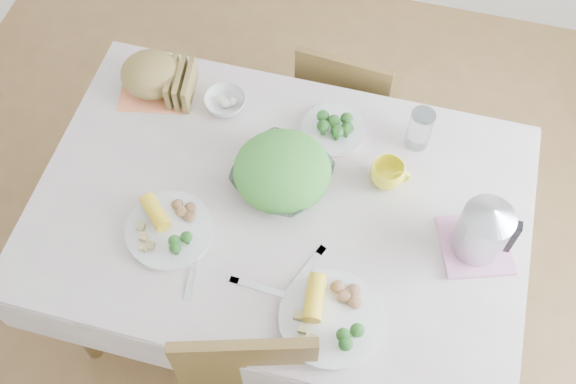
% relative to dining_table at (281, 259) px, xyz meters
% --- Properties ---
extents(floor, '(3.60, 3.60, 0.00)m').
position_rel_dining_table_xyz_m(floor, '(0.00, 0.00, -0.38)').
color(floor, olive).
rests_on(floor, ground).
extents(dining_table, '(1.40, 0.90, 0.75)m').
position_rel_dining_table_xyz_m(dining_table, '(0.00, 0.00, 0.00)').
color(dining_table, brown).
rests_on(dining_table, floor).
extents(tablecloth, '(1.50, 1.00, 0.01)m').
position_rel_dining_table_xyz_m(tablecloth, '(0.00, 0.00, 0.38)').
color(tablecloth, beige).
rests_on(tablecloth, dining_table).
extents(chair_far, '(0.39, 0.39, 0.81)m').
position_rel_dining_table_xyz_m(chair_far, '(0.09, 0.74, 0.09)').
color(chair_far, brown).
rests_on(chair_far, floor).
extents(salad_bowl, '(0.36, 0.36, 0.07)m').
position_rel_dining_table_xyz_m(salad_bowl, '(-0.01, 0.08, 0.42)').
color(salad_bowl, white).
rests_on(salad_bowl, tablecloth).
extents(dinner_plate_left, '(0.35, 0.35, 0.02)m').
position_rel_dining_table_xyz_m(dinner_plate_left, '(-0.29, -0.17, 0.40)').
color(dinner_plate_left, white).
rests_on(dinner_plate_left, tablecloth).
extents(dinner_plate_right, '(0.35, 0.35, 0.02)m').
position_rel_dining_table_xyz_m(dinner_plate_right, '(0.23, -0.32, 0.40)').
color(dinner_plate_right, white).
rests_on(dinner_plate_right, tablecloth).
extents(broccoli_plate, '(0.28, 0.28, 0.02)m').
position_rel_dining_table_xyz_m(broccoli_plate, '(0.09, 0.31, 0.40)').
color(broccoli_plate, beige).
rests_on(broccoli_plate, tablecloth).
extents(napkin, '(0.26, 0.26, 0.00)m').
position_rel_dining_table_xyz_m(napkin, '(-0.53, 0.34, 0.39)').
color(napkin, '#FF8754').
rests_on(napkin, tablecloth).
extents(bread_loaf, '(0.27, 0.26, 0.12)m').
position_rel_dining_table_xyz_m(bread_loaf, '(-0.53, 0.34, 0.45)').
color(bread_loaf, olive).
rests_on(bread_loaf, napkin).
extents(fruit_bowl, '(0.16, 0.16, 0.04)m').
position_rel_dining_table_xyz_m(fruit_bowl, '(-0.27, 0.32, 0.41)').
color(fruit_bowl, white).
rests_on(fruit_bowl, tablecloth).
extents(yellow_mug, '(0.13, 0.13, 0.09)m').
position_rel_dining_table_xyz_m(yellow_mug, '(0.30, 0.17, 0.43)').
color(yellow_mug, yellow).
rests_on(yellow_mug, tablecloth).
extents(glass_tumbler, '(0.09, 0.09, 0.15)m').
position_rel_dining_table_xyz_m(glass_tumbler, '(0.36, 0.34, 0.45)').
color(glass_tumbler, white).
rests_on(glass_tumbler, tablecloth).
extents(pink_tray, '(0.25, 0.25, 0.02)m').
position_rel_dining_table_xyz_m(pink_tray, '(0.59, 0.01, 0.40)').
color(pink_tray, pink).
rests_on(pink_tray, tablecloth).
extents(electric_kettle, '(0.18, 0.18, 0.21)m').
position_rel_dining_table_xyz_m(electric_kettle, '(0.59, 0.01, 0.51)').
color(electric_kettle, '#B2B5BA').
rests_on(electric_kettle, pink_tray).
extents(fork_left, '(0.05, 0.19, 0.00)m').
position_rel_dining_table_xyz_m(fork_left, '(-0.19, -0.27, 0.39)').
color(fork_left, silver).
rests_on(fork_left, tablecloth).
extents(fork_right, '(0.09, 0.18, 0.00)m').
position_rel_dining_table_xyz_m(fork_right, '(0.13, -0.19, 0.39)').
color(fork_right, silver).
rests_on(fork_right, tablecloth).
extents(knife, '(0.17, 0.03, 0.00)m').
position_rel_dining_table_xyz_m(knife, '(0.01, -0.27, 0.39)').
color(knife, silver).
rests_on(knife, tablecloth).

